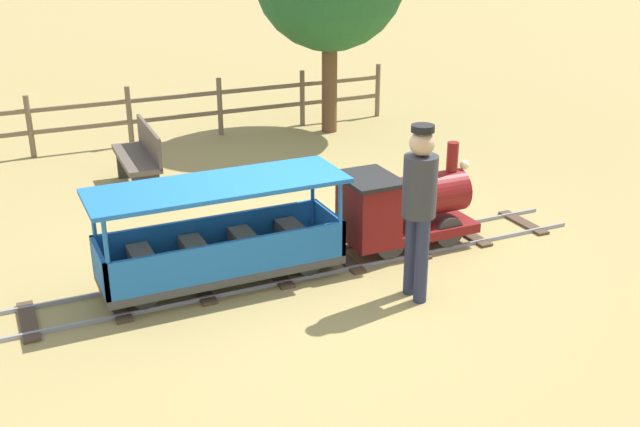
{
  "coord_description": "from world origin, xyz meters",
  "views": [
    {
      "loc": [
        6.22,
        -2.88,
        3.27
      ],
      "look_at": [
        0.0,
        0.01,
        0.55
      ],
      "focal_mm": 42.55,
      "sensor_mm": 36.0,
      "label": 1
    }
  ],
  "objects_px": {
    "passenger_car": "(221,243)",
    "park_bench": "(140,158)",
    "locomotive": "(402,206)",
    "conductor_person": "(419,199)"
  },
  "relations": [
    {
      "from": "park_bench",
      "to": "passenger_car",
      "type": "bearing_deg",
      "value": 1.91
    },
    {
      "from": "locomotive",
      "to": "conductor_person",
      "type": "xyz_separation_m",
      "value": [
        0.98,
        -0.43,
        0.47
      ]
    },
    {
      "from": "locomotive",
      "to": "passenger_car",
      "type": "height_order",
      "value": "locomotive"
    },
    {
      "from": "conductor_person",
      "to": "park_bench",
      "type": "bearing_deg",
      "value": -157.82
    },
    {
      "from": "locomotive",
      "to": "park_bench",
      "type": "distance_m",
      "value": 3.59
    },
    {
      "from": "passenger_car",
      "to": "locomotive",
      "type": "bearing_deg",
      "value": 90.0
    },
    {
      "from": "passenger_car",
      "to": "park_bench",
      "type": "xyz_separation_m",
      "value": [
        -2.96,
        -0.1,
        -0.01
      ]
    },
    {
      "from": "passenger_car",
      "to": "conductor_person",
      "type": "bearing_deg",
      "value": 56.93
    },
    {
      "from": "conductor_person",
      "to": "park_bench",
      "type": "relative_size",
      "value": 1.24
    },
    {
      "from": "conductor_person",
      "to": "park_bench",
      "type": "xyz_separation_m",
      "value": [
        -3.94,
        -1.61,
        -0.54
      ]
    }
  ]
}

